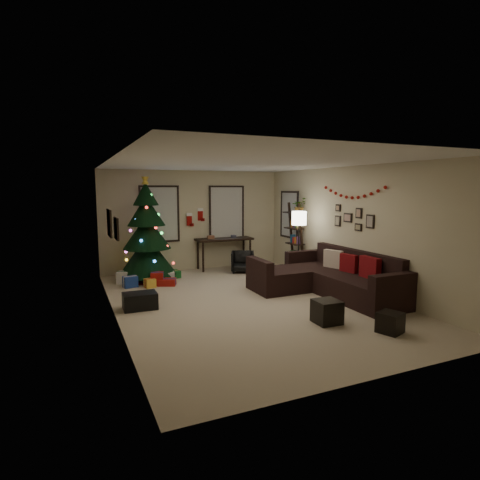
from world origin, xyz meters
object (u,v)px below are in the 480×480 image
object	(u,v)px
desk_chair	(243,262)
christmas_tree	(147,236)
desk	(224,242)
sofa	(327,279)
bookshelf	(295,239)

from	to	relation	value
desk_chair	christmas_tree	bearing A→B (deg)	-158.45
desk	sofa	bearing A→B (deg)	-72.86
desk	desk_chair	world-z (taller)	desk
desk	bookshelf	xyz separation A→B (m)	(1.52, -1.26, 0.15)
christmas_tree	desk_chair	bearing A→B (deg)	-3.39
christmas_tree	desk	size ratio (longest dim) A/B	1.64
desk	desk_chair	distance (m)	0.85
bookshelf	christmas_tree	bearing A→B (deg)	168.50
desk_chair	bookshelf	world-z (taller)	bookshelf
desk	bookshelf	size ratio (longest dim) A/B	0.85
christmas_tree	sofa	world-z (taller)	christmas_tree
sofa	desk	world-z (taller)	sofa
desk_chair	sofa	bearing A→B (deg)	-49.28
sofa	desk	xyz separation A→B (m)	(-1.03, 3.34, 0.45)
sofa	bookshelf	xyz separation A→B (m)	(0.49, 2.08, 0.59)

